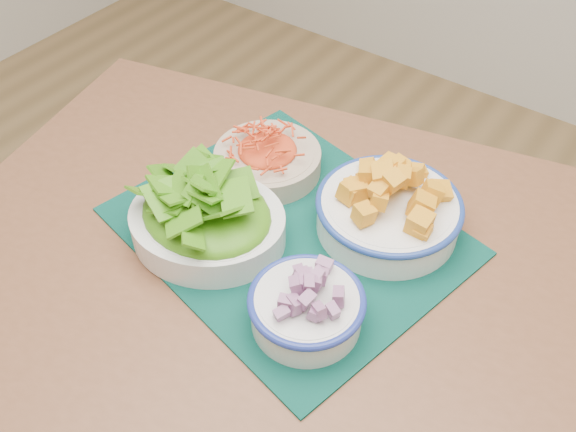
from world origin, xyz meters
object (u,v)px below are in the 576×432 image
(table, at_px, (313,315))
(squash_bowl, at_px, (390,202))
(placemat, at_px, (288,231))
(onion_bowl, at_px, (307,304))
(lettuce_bowl, at_px, (207,216))
(carrot_bowl, at_px, (267,156))

(table, bearing_deg, squash_bowl, 60.60)
(placemat, xyz_separation_m, onion_bowl, (0.12, -0.12, 0.04))
(lettuce_bowl, xyz_separation_m, onion_bowl, (0.21, -0.04, -0.01))
(squash_bowl, bearing_deg, onion_bowl, -89.84)
(table, bearing_deg, carrot_bowl, 130.63)
(table, xyz_separation_m, placemat, (-0.08, 0.04, 0.10))
(carrot_bowl, bearing_deg, squash_bowl, 0.00)
(table, bearing_deg, onion_bowl, -76.45)
(placemat, bearing_deg, carrot_bowl, 151.63)
(lettuce_bowl, height_order, onion_bowl, lettuce_bowl)
(carrot_bowl, height_order, lettuce_bowl, lettuce_bowl)
(carrot_bowl, relative_size, lettuce_bowl, 0.79)
(placemat, height_order, onion_bowl, onion_bowl)
(lettuce_bowl, bearing_deg, placemat, 23.56)
(squash_bowl, relative_size, lettuce_bowl, 0.90)
(table, xyz_separation_m, lettuce_bowl, (-0.17, -0.04, 0.15))
(carrot_bowl, xyz_separation_m, squash_bowl, (0.23, 0.00, 0.02))
(table, height_order, onion_bowl, onion_bowl)
(lettuce_bowl, bearing_deg, carrot_bowl, 77.08)
(table, xyz_separation_m, carrot_bowl, (-0.19, 0.14, 0.14))
(table, distance_m, onion_bowl, 0.17)
(placemat, xyz_separation_m, lettuce_bowl, (-0.09, -0.08, 0.05))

